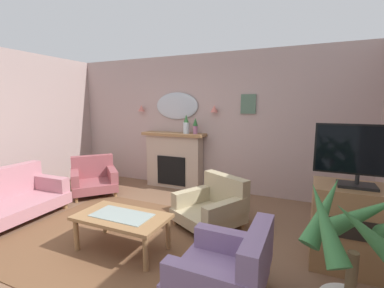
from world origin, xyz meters
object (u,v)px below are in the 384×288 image
(armchair_by_coffee_table, at_px, (94,178))
(tv_flatscreen, at_px, (360,154))
(mantel_vase_left, at_px, (195,125))
(wall_mirror, at_px, (177,106))
(wall_sconce_right, at_px, (214,109))
(framed_picture, at_px, (248,104))
(coffee_table, at_px, (122,220))
(armchair_beside_couch, at_px, (228,269))
(potted_plant_corner_palm, at_px, (352,271))
(mantel_vase_right, at_px, (186,125))
(fireplace, at_px, (174,160))
(wall_sconce_left, at_px, (141,108))
(tv_cabinet, at_px, (352,227))
(armchair_in_corner, at_px, (213,205))
(potted_plant_small_fern, at_px, (90,170))

(armchair_by_coffee_table, distance_m, tv_flatscreen, 4.49)
(mantel_vase_left, height_order, wall_mirror, wall_mirror)
(wall_mirror, xyz_separation_m, wall_sconce_right, (0.85, -0.05, -0.05))
(framed_picture, relative_size, coffee_table, 0.33)
(armchair_by_coffee_table, bearing_deg, tv_flatscreen, -9.83)
(wall_sconce_right, xyz_separation_m, armchair_beside_couch, (1.13, -2.83, -1.35))
(framed_picture, height_order, tv_flatscreen, framed_picture)
(coffee_table, bearing_deg, potted_plant_corner_palm, -9.16)
(mantel_vase_right, relative_size, wall_mirror, 0.40)
(fireplace, bearing_deg, armchair_beside_couch, -54.09)
(fireplace, height_order, wall_sconce_left, wall_sconce_left)
(coffee_table, relative_size, tv_cabinet, 1.22)
(wall_sconce_right, height_order, potted_plant_corner_palm, wall_sconce_right)
(wall_sconce_left, distance_m, wall_sconce_right, 1.70)
(fireplace, distance_m, coffee_table, 2.53)
(mantel_vase_right, distance_m, armchair_beside_couch, 3.35)
(framed_picture, bearing_deg, mantel_vase_right, -171.47)
(framed_picture, height_order, coffee_table, framed_picture)
(mantel_vase_left, relative_size, coffee_table, 0.29)
(framed_picture, bearing_deg, wall_sconce_right, -174.73)
(mantel_vase_left, height_order, armchair_beside_couch, mantel_vase_left)
(tv_flatscreen, bearing_deg, armchair_beside_couch, -136.65)
(wall_mirror, relative_size, armchair_in_corner, 0.87)
(mantel_vase_left, distance_m, potted_plant_small_fern, 2.61)
(mantel_vase_right, relative_size, mantel_vase_left, 1.19)
(mantel_vase_right, xyz_separation_m, potted_plant_corner_palm, (2.59, -2.80, -0.74))
(mantel_vase_left, distance_m, wall_sconce_left, 1.39)
(tv_cabinet, relative_size, tv_flatscreen, 1.07)
(mantel_vase_left, distance_m, tv_flatscreen, 3.07)
(wall_sconce_left, xyz_separation_m, potted_plant_small_fern, (-0.99, -0.62, -1.36))
(wall_mirror, relative_size, wall_sconce_right, 6.86)
(tv_flatscreen, distance_m, potted_plant_small_fern, 5.12)
(wall_sconce_left, bearing_deg, tv_cabinet, -24.88)
(wall_sconce_left, relative_size, tv_cabinet, 0.16)
(armchair_beside_couch, bearing_deg, mantel_vase_left, 118.70)
(wall_sconce_right, xyz_separation_m, potted_plant_small_fern, (-2.69, -0.62, -1.36))
(wall_sconce_left, bearing_deg, armchair_in_corner, -33.82)
(wall_sconce_right, height_order, tv_flatscreen, wall_sconce_right)
(armchair_by_coffee_table, relative_size, potted_plant_small_fern, 1.85)
(tv_cabinet, bearing_deg, armchair_beside_couch, -136.06)
(mantel_vase_left, height_order, coffee_table, mantel_vase_left)
(wall_sconce_right, relative_size, coffee_table, 0.13)
(armchair_in_corner, distance_m, potted_plant_corner_palm, 2.11)
(wall_mirror, height_order, coffee_table, wall_mirror)
(fireplace, height_order, armchair_in_corner, fireplace)
(coffee_table, xyz_separation_m, potted_plant_small_fern, (-2.43, 1.93, -0.09))
(mantel_vase_right, xyz_separation_m, potted_plant_small_fern, (-2.14, -0.50, -1.04))
(armchair_in_corner, height_order, tv_cabinet, tv_cabinet)
(wall_sconce_right, relative_size, tv_cabinet, 0.16)
(coffee_table, bearing_deg, fireplace, 103.56)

